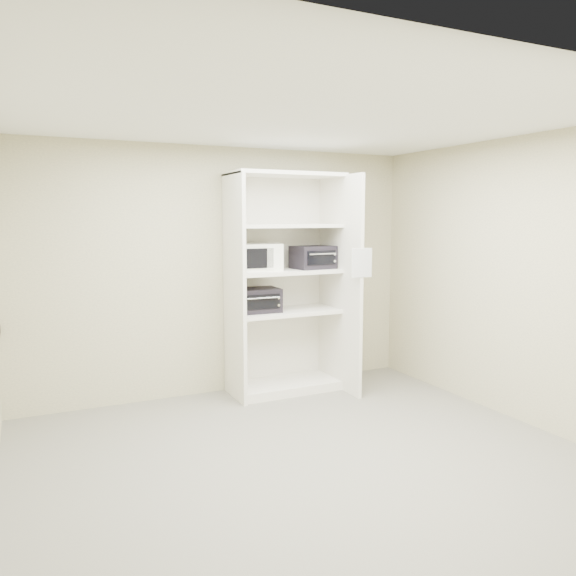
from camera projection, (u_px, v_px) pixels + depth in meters
name	position (u px, v px, depth m)	size (l,w,h in m)	color
floor	(305.00, 458.00, 4.56)	(4.50, 4.00, 0.01)	#676457
ceiling	(307.00, 116.00, 4.22)	(4.50, 4.00, 0.01)	white
wall_back	(223.00, 271.00, 6.18)	(4.50, 0.02, 2.70)	beige
wall_front	(504.00, 346.00, 2.60)	(4.50, 0.02, 2.70)	beige
wall_right	(515.00, 280.00, 5.35)	(0.02, 4.00, 2.70)	beige
shelving_unit	(289.00, 291.00, 6.23)	(1.24, 0.92, 2.42)	white
microwave	(256.00, 257.00, 6.05)	(0.48, 0.37, 0.29)	white
toaster_oven_upper	(313.00, 257.00, 6.28)	(0.44, 0.33, 0.25)	black
toaster_oven_lower	(257.00, 300.00, 6.09)	(0.47, 0.35, 0.26)	black
paper_sign	(362.00, 263.00, 5.85)	(0.24, 0.01, 0.30)	white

